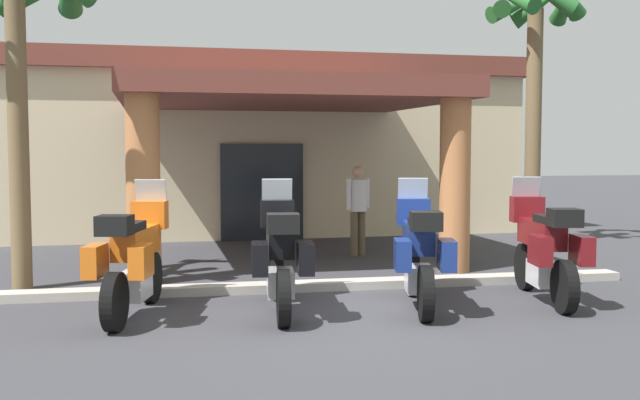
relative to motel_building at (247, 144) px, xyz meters
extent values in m
plane|color=#38383D|center=(0.07, -10.00, -2.10)|extent=(80.00, 80.00, 0.00)
cube|color=beige|center=(-0.01, 0.23, -0.27)|extent=(12.50, 5.93, 3.67)
cube|color=#1E2328|center=(0.07, -2.64, -1.05)|extent=(1.80, 0.15, 2.10)
cube|color=brown|center=(0.14, -5.18, 0.88)|extent=(5.86, 5.37, 0.35)
cylinder|color=#B27042|center=(-2.26, -7.46, -0.70)|extent=(0.50, 0.50, 2.81)
cylinder|color=#B27042|center=(2.65, -7.33, -0.70)|extent=(0.50, 0.50, 2.81)
cube|color=brown|center=(-0.01, 0.23, 1.79)|extent=(12.91, 6.34, 0.44)
cylinder|color=black|center=(-2.13, -8.88, -1.77)|extent=(0.28, 0.67, 0.66)
cylinder|color=black|center=(-2.48, -10.39, -1.77)|extent=(0.28, 0.67, 0.66)
cube|color=silver|center=(-2.31, -9.66, -1.73)|extent=(0.44, 0.62, 0.32)
cube|color=orange|center=(-2.28, -9.51, -1.22)|extent=(0.55, 1.19, 0.34)
cube|color=black|center=(-2.35, -9.85, -1.00)|extent=(0.41, 0.65, 0.10)
cube|color=orange|center=(-2.13, -8.90, -0.95)|extent=(0.48, 0.33, 0.36)
cube|color=#B2BCC6|center=(-2.12, -8.82, -0.67)|extent=(0.42, 0.21, 0.36)
cube|color=orange|center=(-2.70, -10.18, -1.34)|extent=(0.27, 0.47, 0.36)
cube|color=orange|center=(-2.19, -10.30, -1.34)|extent=(0.27, 0.47, 0.36)
cube|color=black|center=(-2.47, -10.34, -0.93)|extent=(0.42, 0.39, 0.22)
cylinder|color=black|center=(-0.48, -9.00, -1.77)|extent=(0.20, 0.67, 0.66)
cylinder|color=black|center=(-0.63, -10.54, -1.77)|extent=(0.20, 0.67, 0.66)
cube|color=silver|center=(-0.56, -9.80, -1.73)|extent=(0.37, 0.59, 0.32)
cube|color=black|center=(-0.55, -9.65, -1.22)|extent=(0.41, 1.17, 0.34)
cube|color=black|center=(-0.58, -9.99, -1.00)|extent=(0.34, 0.62, 0.10)
cube|color=black|center=(-0.49, -9.02, -0.95)|extent=(0.46, 0.28, 0.36)
cube|color=#B2BCC6|center=(-0.48, -8.94, -0.67)|extent=(0.41, 0.16, 0.36)
cube|color=black|center=(-0.88, -10.37, -1.34)|extent=(0.22, 0.46, 0.36)
cube|color=black|center=(-0.36, -10.42, -1.34)|extent=(0.22, 0.46, 0.36)
cube|color=black|center=(-0.63, -10.49, -0.93)|extent=(0.39, 0.35, 0.22)
cylinder|color=black|center=(1.36, -9.09, -1.77)|extent=(0.28, 0.67, 0.66)
cylinder|color=black|center=(1.03, -10.60, -1.77)|extent=(0.28, 0.67, 0.66)
cube|color=silver|center=(1.19, -9.87, -1.73)|extent=(0.43, 0.62, 0.32)
cube|color=navy|center=(1.22, -9.72, -1.22)|extent=(0.54, 1.19, 0.34)
cube|color=black|center=(1.15, -10.06, -1.00)|extent=(0.40, 0.65, 0.10)
cube|color=navy|center=(1.36, -9.11, -0.95)|extent=(0.48, 0.33, 0.36)
cube|color=#B2BCC6|center=(1.38, -9.03, -0.67)|extent=(0.42, 0.20, 0.36)
cube|color=navy|center=(0.80, -10.40, -1.34)|extent=(0.27, 0.47, 0.36)
cube|color=navy|center=(1.31, -10.51, -1.34)|extent=(0.27, 0.47, 0.36)
cube|color=black|center=(1.04, -10.55, -0.93)|extent=(0.42, 0.39, 0.22)
cylinder|color=black|center=(3.07, -9.01, -1.77)|extent=(0.25, 0.67, 0.66)
cylinder|color=black|center=(2.82, -10.54, -1.77)|extent=(0.25, 0.67, 0.66)
cube|color=silver|center=(2.94, -9.80, -1.73)|extent=(0.41, 0.60, 0.32)
cube|color=maroon|center=(2.96, -9.65, -1.22)|extent=(0.48, 1.18, 0.34)
cube|color=black|center=(2.91, -10.00, -1.00)|extent=(0.37, 0.64, 0.10)
cube|color=maroon|center=(3.07, -9.03, -0.95)|extent=(0.47, 0.31, 0.36)
cube|color=#B2BCC6|center=(3.08, -8.95, -0.67)|extent=(0.41, 0.18, 0.36)
cube|color=maroon|center=(2.58, -10.35, -1.34)|extent=(0.25, 0.46, 0.36)
cube|color=maroon|center=(3.10, -10.43, -1.34)|extent=(0.25, 0.46, 0.36)
cube|color=black|center=(2.83, -10.49, -0.93)|extent=(0.41, 0.37, 0.22)
cylinder|color=brown|center=(1.47, -5.33, -1.68)|extent=(0.14, 0.14, 0.83)
cylinder|color=brown|center=(1.63, -5.25, -1.68)|extent=(0.14, 0.14, 0.83)
cylinder|color=white|center=(1.55, -5.29, -0.97)|extent=(0.32, 0.32, 0.59)
cylinder|color=white|center=(1.35, -5.38, -0.94)|extent=(0.09, 0.09, 0.56)
cylinder|color=white|center=(1.75, -5.20, -0.94)|extent=(0.09, 0.09, 0.56)
sphere|color=tan|center=(1.55, -5.29, -0.54)|extent=(0.23, 0.23, 0.23)
cylinder|color=brown|center=(-3.96, -7.60, 0.01)|extent=(0.28, 0.28, 4.23)
cylinder|color=brown|center=(5.42, -4.57, 0.31)|extent=(0.32, 0.32, 4.83)
cone|color=#236028|center=(5.80, -4.05, 2.93)|extent=(1.25, 1.04, 0.99)
cone|color=#236028|center=(5.24, -3.96, 2.85)|extent=(1.38, 0.72, 0.76)
cone|color=#236028|center=(4.85, -4.28, 2.86)|extent=(0.92, 1.35, 0.78)
cube|color=#ADA89E|center=(0.31, -8.45, -2.04)|extent=(9.00, 0.36, 0.12)
camera|label=1|loc=(-1.84, -18.73, -0.08)|focal=41.82mm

